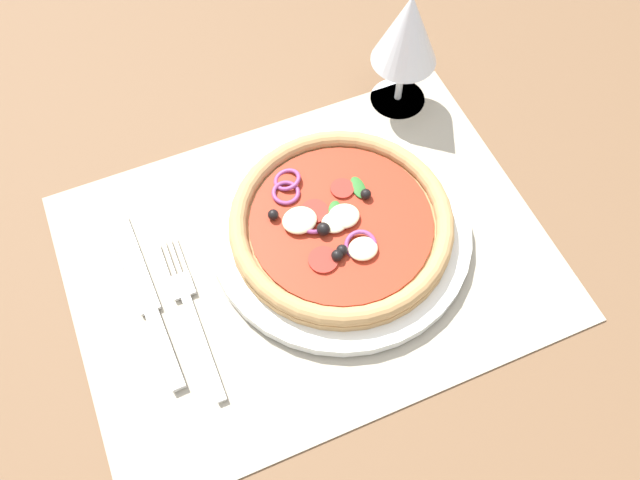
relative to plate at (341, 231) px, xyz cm
name	(u,v)px	position (x,y,z in cm)	size (l,w,h in cm)	color
ground_plane	(310,262)	(-3.89, -1.00, -2.23)	(190.00, 140.00, 2.40)	brown
placemat	(309,256)	(-3.89, -1.00, -0.83)	(47.34, 35.19, 0.40)	#A39984
plate	(341,231)	(0.00, 0.00, 0.00)	(26.57, 26.57, 1.26)	silver
pizza	(341,222)	(-0.06, 0.02, 1.71)	(22.52, 22.52, 2.64)	tan
fork	(189,306)	(-16.78, -1.78, -0.41)	(2.20, 18.00, 0.44)	silver
knife	(146,296)	(-20.35, 0.92, -0.37)	(2.41, 20.05, 0.62)	silver
wine_glass	(407,32)	(13.70, 14.43, 9.22)	(7.20, 7.20, 14.90)	silver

